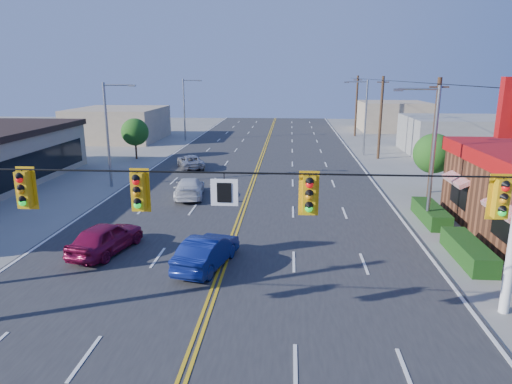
# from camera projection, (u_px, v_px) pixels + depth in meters

# --- Properties ---
(ground) EXTENTS (160.00, 160.00, 0.00)m
(ground) POSITION_uv_depth(u_px,v_px,m) (188.00, 365.00, 13.89)
(ground) COLOR gray
(ground) RESTS_ON ground
(road) EXTENTS (20.00, 120.00, 0.06)m
(road) POSITION_uv_depth(u_px,v_px,m) (248.00, 195.00, 33.19)
(road) COLOR #2D2D30
(road) RESTS_ON ground
(signal_span) EXTENTS (24.32, 0.34, 9.00)m
(signal_span) POSITION_uv_depth(u_px,v_px,m) (178.00, 211.00, 12.67)
(signal_span) COLOR #47301E
(signal_span) RESTS_ON ground
(streetlight_se) EXTENTS (2.55, 0.25, 8.00)m
(streetlight_se) POSITION_uv_depth(u_px,v_px,m) (430.00, 149.00, 25.49)
(streetlight_se) COLOR gray
(streetlight_se) RESTS_ON ground
(streetlight_ne) EXTENTS (2.55, 0.25, 8.00)m
(streetlight_ne) POSITION_uv_depth(u_px,v_px,m) (364.00, 113.00, 48.66)
(streetlight_ne) COLOR gray
(streetlight_ne) RESTS_ON ground
(streetlight_sw) EXTENTS (2.55, 0.25, 8.00)m
(streetlight_sw) POSITION_uv_depth(u_px,v_px,m) (110.00, 129.00, 34.77)
(streetlight_sw) COLOR gray
(streetlight_sw) RESTS_ON ground
(streetlight_nw) EXTENTS (2.55, 0.25, 8.00)m
(streetlight_nw) POSITION_uv_depth(u_px,v_px,m) (186.00, 106.00, 59.87)
(streetlight_nw) COLOR gray
(streetlight_nw) RESTS_ON ground
(utility_pole_near) EXTENTS (0.28, 0.28, 8.40)m
(utility_pole_near) POSITION_uv_depth(u_px,v_px,m) (434.00, 144.00, 29.33)
(utility_pole_near) COLOR #47301E
(utility_pole_near) RESTS_ON ground
(utility_pole_mid) EXTENTS (0.28, 0.28, 8.40)m
(utility_pole_mid) POSITION_uv_depth(u_px,v_px,m) (381.00, 118.00, 46.71)
(utility_pole_mid) COLOR #47301E
(utility_pole_mid) RESTS_ON ground
(utility_pole_far) EXTENTS (0.28, 0.28, 8.40)m
(utility_pole_far) POSITION_uv_depth(u_px,v_px,m) (356.00, 106.00, 64.08)
(utility_pole_far) COLOR #47301E
(utility_pole_far) RESTS_ON ground
(tree_kfc_rear) EXTENTS (2.94, 2.94, 4.41)m
(tree_kfc_rear) POSITION_uv_depth(u_px,v_px,m) (434.00, 154.00, 33.42)
(tree_kfc_rear) COLOR #47301E
(tree_kfc_rear) RESTS_ON ground
(tree_west) EXTENTS (2.80, 2.80, 4.20)m
(tree_west) POSITION_uv_depth(u_px,v_px,m) (135.00, 132.00, 46.95)
(tree_west) COLOR #47301E
(tree_west) RESTS_ON ground
(bld_east_mid) EXTENTS (12.00, 10.00, 4.00)m
(bld_east_mid) POSITION_uv_depth(u_px,v_px,m) (462.00, 135.00, 50.41)
(bld_east_mid) COLOR gray
(bld_east_mid) RESTS_ON ground
(bld_west_far) EXTENTS (11.00, 12.00, 4.20)m
(bld_west_far) POSITION_uv_depth(u_px,v_px,m) (119.00, 124.00, 61.14)
(bld_west_far) COLOR tan
(bld_west_far) RESTS_ON ground
(bld_east_far) EXTENTS (10.00, 10.00, 4.40)m
(bld_east_far) POSITION_uv_depth(u_px,v_px,m) (392.00, 116.00, 71.82)
(bld_east_far) COLOR tan
(bld_east_far) RESTS_ON ground
(car_magenta) EXTENTS (2.79, 4.79, 1.53)m
(car_magenta) POSITION_uv_depth(u_px,v_px,m) (106.00, 239.00, 22.32)
(car_magenta) COLOR maroon
(car_magenta) RESTS_ON ground
(car_blue) EXTENTS (2.54, 4.67, 1.46)m
(car_blue) POSITION_uv_depth(u_px,v_px,m) (207.00, 253.00, 20.68)
(car_blue) COLOR navy
(car_blue) RESTS_ON ground
(car_white) EXTENTS (2.57, 5.00, 1.39)m
(car_white) POSITION_uv_depth(u_px,v_px,m) (190.00, 188.00, 32.46)
(car_white) COLOR silver
(car_white) RESTS_ON ground
(car_silver) EXTENTS (3.53, 4.94, 1.25)m
(car_silver) POSITION_uv_depth(u_px,v_px,m) (190.00, 162.00, 42.48)
(car_silver) COLOR #ADADB2
(car_silver) RESTS_ON ground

